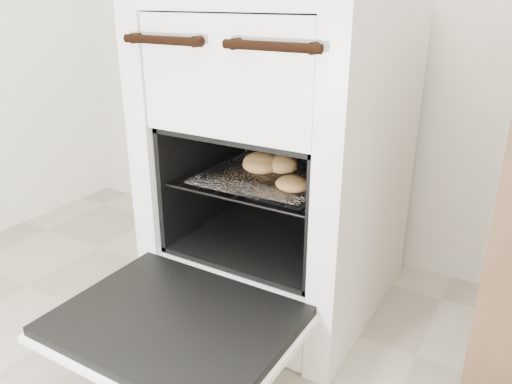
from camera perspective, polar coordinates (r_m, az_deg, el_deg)
stove at (r=1.62m, az=2.97°, el=3.67°), size 0.67×0.75×1.03m
oven_door at (r=1.32m, az=-9.27°, el=-14.65°), size 0.60×0.47×0.04m
oven_rack at (r=1.57m, az=1.68°, el=1.77°), size 0.49×0.47×0.01m
foil_sheet at (r=1.54m, az=1.27°, el=1.76°), size 0.38×0.33×0.01m
baked_rolls at (r=1.54m, az=1.76°, el=2.98°), size 0.31×0.27×0.06m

